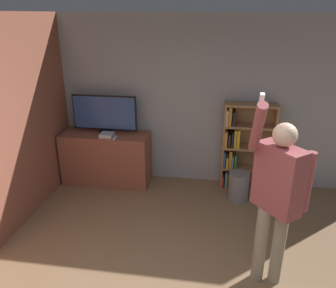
{
  "coord_description": "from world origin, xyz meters",
  "views": [
    {
      "loc": [
        0.36,
        -1.92,
        2.67
      ],
      "look_at": [
        -0.22,
        1.84,
        1.15
      ],
      "focal_mm": 35.0,
      "sensor_mm": 36.0,
      "label": 1
    }
  ],
  "objects_px": {
    "game_console": "(107,135)",
    "person": "(277,191)",
    "television": "(105,114)",
    "bookshelf": "(242,148)",
    "waste_bin": "(239,186)"
  },
  "relations": [
    {
      "from": "game_console",
      "to": "person",
      "type": "height_order",
      "value": "person"
    },
    {
      "from": "game_console",
      "to": "television",
      "type": "bearing_deg",
      "value": 112.85
    },
    {
      "from": "television",
      "to": "game_console",
      "type": "relative_size",
      "value": 5.15
    },
    {
      "from": "television",
      "to": "bookshelf",
      "type": "xyz_separation_m",
      "value": [
        2.21,
        0.09,
        -0.49
      ]
    },
    {
      "from": "television",
      "to": "bookshelf",
      "type": "relative_size",
      "value": 0.74
    },
    {
      "from": "game_console",
      "to": "bookshelf",
      "type": "bearing_deg",
      "value": 7.5
    },
    {
      "from": "person",
      "to": "waste_bin",
      "type": "xyz_separation_m",
      "value": [
        -0.22,
        1.64,
        -0.87
      ]
    },
    {
      "from": "person",
      "to": "television",
      "type": "bearing_deg",
      "value": -168.93
    },
    {
      "from": "television",
      "to": "bookshelf",
      "type": "bearing_deg",
      "value": 2.38
    },
    {
      "from": "bookshelf",
      "to": "person",
      "type": "bearing_deg",
      "value": -84.99
    },
    {
      "from": "television",
      "to": "person",
      "type": "height_order",
      "value": "person"
    },
    {
      "from": "person",
      "to": "waste_bin",
      "type": "height_order",
      "value": "person"
    },
    {
      "from": "person",
      "to": "waste_bin",
      "type": "distance_m",
      "value": 1.87
    },
    {
      "from": "person",
      "to": "waste_bin",
      "type": "bearing_deg",
      "value": 148.07
    },
    {
      "from": "television",
      "to": "person",
      "type": "distance_m",
      "value": 3.1
    }
  ]
}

